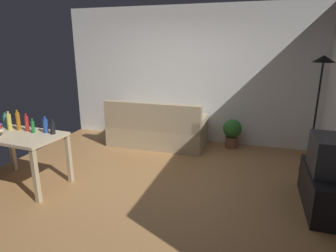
{
  "coord_description": "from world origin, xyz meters",
  "views": [
    {
      "loc": [
        1.34,
        -3.53,
        1.96
      ],
      "look_at": [
        0.1,
        0.5,
        0.75
      ],
      "focal_mm": 30.5,
      "sensor_mm": 36.0,
      "label": 1
    }
  ],
  "objects_px": {
    "tv_stand": "(324,190)",
    "bottle_tall": "(6,121)",
    "bottle_dark": "(53,128)",
    "bottle_amber": "(18,121)",
    "tv": "(330,155)",
    "potted_plant": "(232,131)",
    "desk": "(20,142)",
    "bottle_red": "(27,123)",
    "bottle_squat": "(9,122)",
    "couch": "(157,131)",
    "torchiere_lamp": "(320,83)",
    "bottle_blue": "(45,126)",
    "bottle_green": "(33,127)"
  },
  "relations": [
    {
      "from": "couch",
      "to": "potted_plant",
      "type": "height_order",
      "value": "couch"
    },
    {
      "from": "bottle_tall",
      "to": "bottle_dark",
      "type": "distance_m",
      "value": 0.88
    },
    {
      "from": "bottle_green",
      "to": "torchiere_lamp",
      "type": "bearing_deg",
      "value": 22.36
    },
    {
      "from": "tv",
      "to": "bottle_dark",
      "type": "height_order",
      "value": "bottle_dark"
    },
    {
      "from": "potted_plant",
      "to": "bottle_tall",
      "type": "relative_size",
      "value": 2.51
    },
    {
      "from": "desk",
      "to": "bottle_blue",
      "type": "height_order",
      "value": "bottle_blue"
    },
    {
      "from": "tv_stand",
      "to": "bottle_red",
      "type": "xyz_separation_m",
      "value": [
        -3.99,
        -0.42,
        0.63
      ]
    },
    {
      "from": "torchiere_lamp",
      "to": "bottle_amber",
      "type": "relative_size",
      "value": 6.05
    },
    {
      "from": "potted_plant",
      "to": "bottle_blue",
      "type": "bearing_deg",
      "value": -136.74
    },
    {
      "from": "bottle_squat",
      "to": "tv",
      "type": "bearing_deg",
      "value": 5.88
    },
    {
      "from": "torchiere_lamp",
      "to": "bottle_squat",
      "type": "distance_m",
      "value": 4.59
    },
    {
      "from": "tv_stand",
      "to": "bottle_dark",
      "type": "height_order",
      "value": "bottle_dark"
    },
    {
      "from": "potted_plant",
      "to": "bottle_dark",
      "type": "relative_size",
      "value": 2.65
    },
    {
      "from": "bottle_green",
      "to": "bottle_blue",
      "type": "relative_size",
      "value": 0.87
    },
    {
      "from": "tv",
      "to": "couch",
      "type": "bearing_deg",
      "value": 60.39
    },
    {
      "from": "bottle_amber",
      "to": "tv_stand",
      "type": "bearing_deg",
      "value": 5.65
    },
    {
      "from": "bottle_amber",
      "to": "desk",
      "type": "bearing_deg",
      "value": -49.12
    },
    {
      "from": "couch",
      "to": "tv_stand",
      "type": "distance_m",
      "value": 3.13
    },
    {
      "from": "bottle_blue",
      "to": "bottle_dark",
      "type": "xyz_separation_m",
      "value": [
        0.13,
        -0.02,
        -0.01
      ]
    },
    {
      "from": "bottle_tall",
      "to": "bottle_red",
      "type": "distance_m",
      "value": 0.44
    },
    {
      "from": "bottle_tall",
      "to": "bottle_blue",
      "type": "relative_size",
      "value": 0.96
    },
    {
      "from": "couch",
      "to": "bottle_dark",
      "type": "bearing_deg",
      "value": 67.31
    },
    {
      "from": "bottle_green",
      "to": "bottle_squat",
      "type": "bearing_deg",
      "value": 177.42
    },
    {
      "from": "desk",
      "to": "bottle_blue",
      "type": "distance_m",
      "value": 0.42
    },
    {
      "from": "bottle_amber",
      "to": "bottle_green",
      "type": "relative_size",
      "value": 1.46
    },
    {
      "from": "bottle_squat",
      "to": "bottle_green",
      "type": "height_order",
      "value": "bottle_squat"
    },
    {
      "from": "tv_stand",
      "to": "bottle_tall",
      "type": "distance_m",
      "value": 4.48
    },
    {
      "from": "tv_stand",
      "to": "bottle_tall",
      "type": "relative_size",
      "value": 4.85
    },
    {
      "from": "potted_plant",
      "to": "couch",
      "type": "bearing_deg",
      "value": -167.8
    },
    {
      "from": "torchiere_lamp",
      "to": "bottle_squat",
      "type": "bearing_deg",
      "value": -159.93
    },
    {
      "from": "desk",
      "to": "bottle_amber",
      "type": "height_order",
      "value": "bottle_amber"
    },
    {
      "from": "tv",
      "to": "desk",
      "type": "distance_m",
      "value": 4.04
    },
    {
      "from": "tv",
      "to": "bottle_dark",
      "type": "bearing_deg",
      "value": 96.84
    },
    {
      "from": "couch",
      "to": "bottle_red",
      "type": "xyz_separation_m",
      "value": [
        -1.27,
        -1.97,
        0.57
      ]
    },
    {
      "from": "bottle_red",
      "to": "bottle_squat",
      "type": "bearing_deg",
      "value": -175.71
    },
    {
      "from": "bottle_squat",
      "to": "bottle_dark",
      "type": "xyz_separation_m",
      "value": [
        0.73,
        0.01,
        -0.03
      ]
    },
    {
      "from": "torchiere_lamp",
      "to": "bottle_dark",
      "type": "xyz_separation_m",
      "value": [
        -3.55,
        -1.55,
        -0.56
      ]
    },
    {
      "from": "bottle_amber",
      "to": "potted_plant",
      "type": "bearing_deg",
      "value": 38.36
    },
    {
      "from": "bottle_squat",
      "to": "bottle_blue",
      "type": "bearing_deg",
      "value": 3.67
    },
    {
      "from": "bottle_blue",
      "to": "bottle_dark",
      "type": "height_order",
      "value": "bottle_blue"
    },
    {
      "from": "bottle_tall",
      "to": "bottle_blue",
      "type": "bearing_deg",
      "value": -2.87
    },
    {
      "from": "potted_plant",
      "to": "bottle_amber",
      "type": "bearing_deg",
      "value": -141.64
    },
    {
      "from": "tv",
      "to": "bottle_blue",
      "type": "relative_size",
      "value": 2.55
    },
    {
      "from": "bottle_dark",
      "to": "bottle_amber",
      "type": "bearing_deg",
      "value": 178.48
    },
    {
      "from": "tv",
      "to": "potted_plant",
      "type": "xyz_separation_m",
      "value": [
        -1.28,
        1.86,
        -0.37
      ]
    },
    {
      "from": "potted_plant",
      "to": "bottle_amber",
      "type": "xyz_separation_m",
      "value": [
        -2.87,
        -2.27,
        0.56
      ]
    },
    {
      "from": "tv",
      "to": "bottle_amber",
      "type": "bearing_deg",
      "value": 95.65
    },
    {
      "from": "torchiere_lamp",
      "to": "bottle_blue",
      "type": "relative_size",
      "value": 7.69
    },
    {
      "from": "torchiere_lamp",
      "to": "bottle_red",
      "type": "bearing_deg",
      "value": -158.86
    },
    {
      "from": "bottle_green",
      "to": "bottle_blue",
      "type": "height_order",
      "value": "bottle_blue"
    }
  ]
}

